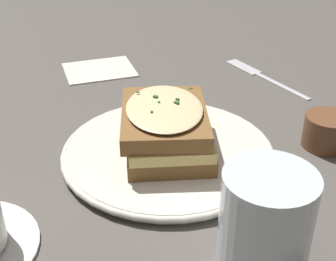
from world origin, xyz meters
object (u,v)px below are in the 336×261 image
at_px(fork, 257,73).
at_px(napkin, 99,69).
at_px(dinner_plate, 168,152).
at_px(sandwich, 166,128).
at_px(condiment_pot, 326,131).
at_px(water_glass, 261,227).

distance_m(fork, napkin, 0.27).
bearing_deg(dinner_plate, fork, 40.67).
xyz_separation_m(sandwich, condiment_pot, (0.20, -0.04, -0.02)).
bearing_deg(dinner_plate, napkin, 95.24).
height_order(water_glass, condiment_pot, water_glass).
height_order(dinner_plate, condiment_pot, condiment_pot).
bearing_deg(dinner_plate, sandwich, 154.76).
distance_m(water_glass, condiment_pot, 0.24).
bearing_deg(condiment_pot, sandwich, 169.05).
bearing_deg(condiment_pot, fork, 83.45).
xyz_separation_m(sandwich, water_glass, (0.02, -0.20, 0.01)).
xyz_separation_m(water_glass, napkin, (-0.04, 0.49, -0.05)).
distance_m(napkin, condiment_pot, 0.40).
distance_m(sandwich, fork, 0.30).
bearing_deg(napkin, fork, -22.03).
xyz_separation_m(napkin, condiment_pot, (0.22, -0.33, 0.02)).
distance_m(dinner_plate, sandwich, 0.03).
distance_m(sandwich, condiment_pot, 0.20).
relative_size(sandwich, condiment_pot, 2.70).
bearing_deg(water_glass, dinner_plate, 94.66).
relative_size(water_glass, fork, 0.55).
distance_m(dinner_plate, condiment_pot, 0.20).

